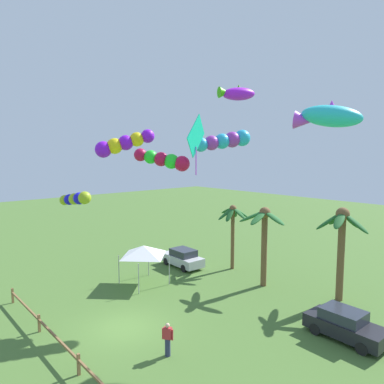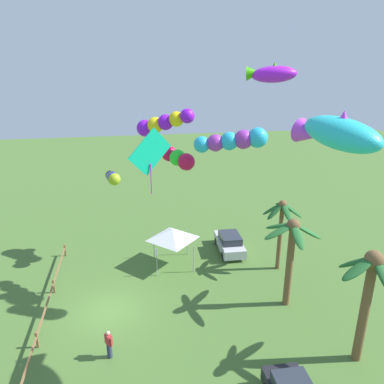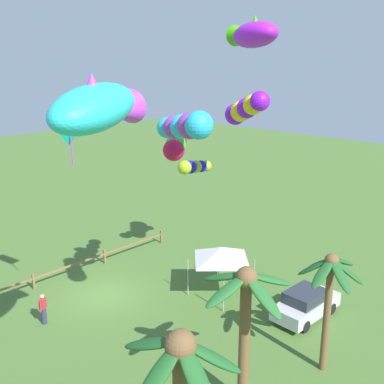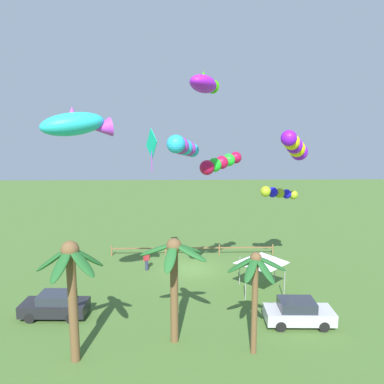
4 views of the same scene
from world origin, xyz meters
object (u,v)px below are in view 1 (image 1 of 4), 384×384
object	(u,v)px
kite_diamond_5	(196,137)
kite_fish_6	(327,116)
palm_tree_0	(264,227)
spectator_0	(168,339)
palm_tree_1	(342,233)
kite_tube_4	(225,141)
kite_fish_1	(237,94)
kite_tube_2	(164,160)
parked_car_1	(345,325)
parked_car_0	(183,258)
palm_tree_2	(233,220)
kite_tube_3	(76,199)
kite_tube_0	(123,144)
festival_tent	(144,251)

from	to	relation	value
kite_diamond_5	kite_fish_6	size ratio (longest dim) A/B	0.77
palm_tree_0	spectator_0	distance (m)	11.36
palm_tree_1	kite_tube_4	size ratio (longest dim) A/B	1.64
kite_fish_1	kite_tube_2	world-z (taller)	kite_fish_1
kite_fish_1	kite_tube_2	bearing A→B (deg)	-104.71
parked_car_1	kite_fish_1	world-z (taller)	kite_fish_1
spectator_0	kite_fish_6	world-z (taller)	kite_fish_6
kite_diamond_5	kite_fish_1	bearing A→B (deg)	116.17
palm_tree_0	spectator_0	world-z (taller)	palm_tree_0
palm_tree_0	kite_diamond_5	size ratio (longest dim) A/B	1.86
parked_car_0	palm_tree_0	bearing A→B (deg)	12.23
spectator_0	parked_car_1	bearing A→B (deg)	58.16
kite_tube_2	kite_tube_4	bearing A→B (deg)	50.17
parked_car_1	kite_fish_1	bearing A→B (deg)	170.02
palm_tree_2	kite_tube_2	size ratio (longest dim) A/B	1.75
parked_car_1	kite_tube_3	size ratio (longest dim) A/B	1.27
palm_tree_2	kite_tube_0	size ratio (longest dim) A/B	1.34
parked_car_0	spectator_0	xyz separation A→B (m)	(9.61, -8.99, 0.06)
festival_tent	kite_fish_6	xyz separation A→B (m)	(10.92, 4.99, 8.98)
palm_tree_0	kite_fish_1	size ratio (longest dim) A/B	1.99
palm_tree_1	kite_tube_0	xyz separation A→B (m)	(-12.81, -8.09, 5.75)
kite_fish_6	kite_diamond_5	bearing A→B (deg)	-115.34
kite_tube_2	palm_tree_0	bearing A→B (deg)	65.71
kite_fish_6	palm_tree_0	bearing A→B (deg)	166.60
parked_car_1	spectator_0	bearing A→B (deg)	-121.84
kite_tube_2	kite_diamond_5	world-z (taller)	kite_diamond_5
kite_tube_3	kite_tube_2	bearing A→B (deg)	36.49
palm_tree_1	kite_tube_2	xyz separation A→B (m)	(-7.78, -8.16, 4.63)
palm_tree_2	kite_fish_6	bearing A→B (deg)	-14.83
palm_tree_2	kite_diamond_5	world-z (taller)	kite_diamond_5
parked_car_0	kite_diamond_5	distance (m)	14.53
palm_tree_0	festival_tent	xyz separation A→B (m)	(-5.90, -6.19, -1.77)
parked_car_1	kite_fish_6	distance (m)	11.06
parked_car_1	kite_tube_4	xyz separation A→B (m)	(-7.78, -0.74, 9.46)
palm_tree_0	kite_fish_1	xyz separation A→B (m)	(-1.57, -1.29, 9.27)
parked_car_0	kite_fish_6	distance (m)	16.17
palm_tree_0	kite_diamond_5	world-z (taller)	kite_diamond_5
parked_car_1	kite_fish_1	size ratio (longest dim) A/B	1.39
kite_fish_6	kite_tube_0	bearing A→B (deg)	-157.92
palm_tree_0	palm_tree_2	distance (m)	4.16
parked_car_0	kite_tube_0	distance (m)	10.65
kite_tube_3	kite_fish_6	xyz separation A→B (m)	(12.95, 9.03, 5.08)
kite_fish_1	parked_car_0	bearing A→B (deg)	-177.42
palm_tree_0	festival_tent	size ratio (longest dim) A/B	1.99
kite_tube_2	palm_tree_1	bearing A→B (deg)	46.38
kite_fish_1	kite_fish_6	size ratio (longest dim) A/B	0.72
palm_tree_0	palm_tree_2	size ratio (longest dim) A/B	1.08
parked_car_1	kite_tube_3	bearing A→B (deg)	-154.14
palm_tree_0	spectator_0	xyz separation A→B (m)	(2.52, -10.53, -3.43)
festival_tent	kite_tube_2	world-z (taller)	kite_tube_2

